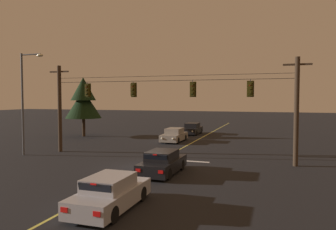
{
  "coord_description": "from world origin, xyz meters",
  "views": [
    {
      "loc": [
        7.92,
        -19.2,
        4.5
      ],
      "look_at": [
        0.0,
        4.55,
        3.19
      ],
      "focal_mm": 34.52,
      "sensor_mm": 36.0,
      "label": 1
    }
  ],
  "objects_px": {
    "traffic_light_left_inner": "(133,90)",
    "car_oncoming_trailing": "(192,129)",
    "tree_verge_near": "(83,100)",
    "car_waiting_near_lane": "(162,163)",
    "car_oncoming_lead": "(174,135)",
    "traffic_light_centre": "(192,89)",
    "traffic_light_right_inner": "(250,89)",
    "street_lamp_corner": "(26,94)",
    "car_waiting_second_near": "(110,193)",
    "traffic_light_leftmost": "(87,90)"
  },
  "relations": [
    {
      "from": "car_waiting_near_lane",
      "to": "car_oncoming_trailing",
      "type": "bearing_deg",
      "value": 99.39
    },
    {
      "from": "tree_verge_near",
      "to": "car_oncoming_lead",
      "type": "bearing_deg",
      "value": -5.18
    },
    {
      "from": "traffic_light_right_inner",
      "to": "tree_verge_near",
      "type": "bearing_deg",
      "value": 153.08
    },
    {
      "from": "tree_verge_near",
      "to": "car_oncoming_trailing",
      "type": "bearing_deg",
      "value": 28.61
    },
    {
      "from": "traffic_light_right_inner",
      "to": "tree_verge_near",
      "type": "height_order",
      "value": "tree_verge_near"
    },
    {
      "from": "car_waiting_near_lane",
      "to": "street_lamp_corner",
      "type": "xyz_separation_m",
      "value": [
        -12.22,
        2.47,
        4.15
      ]
    },
    {
      "from": "traffic_light_left_inner",
      "to": "street_lamp_corner",
      "type": "distance_m",
      "value": 8.46
    },
    {
      "from": "car_waiting_second_near",
      "to": "traffic_light_left_inner",
      "type": "bearing_deg",
      "value": 110.13
    },
    {
      "from": "car_waiting_second_near",
      "to": "car_oncoming_trailing",
      "type": "bearing_deg",
      "value": 97.3
    },
    {
      "from": "traffic_light_leftmost",
      "to": "car_waiting_second_near",
      "type": "bearing_deg",
      "value": -54.02
    },
    {
      "from": "traffic_light_centre",
      "to": "car_oncoming_trailing",
      "type": "bearing_deg",
      "value": 104.13
    },
    {
      "from": "car_oncoming_lead",
      "to": "traffic_light_centre",
      "type": "bearing_deg",
      "value": -64.98
    },
    {
      "from": "traffic_light_left_inner",
      "to": "car_oncoming_lead",
      "type": "relative_size",
      "value": 0.28
    },
    {
      "from": "traffic_light_left_inner",
      "to": "traffic_light_centre",
      "type": "bearing_deg",
      "value": 0.0
    },
    {
      "from": "traffic_light_left_inner",
      "to": "street_lamp_corner",
      "type": "xyz_separation_m",
      "value": [
        -8.13,
        -2.31,
        -0.34
      ]
    },
    {
      "from": "car_oncoming_trailing",
      "to": "street_lamp_corner",
      "type": "bearing_deg",
      "value": -115.1
    },
    {
      "from": "car_waiting_near_lane",
      "to": "car_waiting_second_near",
      "type": "distance_m",
      "value": 6.48
    },
    {
      "from": "car_oncoming_trailing",
      "to": "car_waiting_second_near",
      "type": "relative_size",
      "value": 1.02
    },
    {
      "from": "traffic_light_left_inner",
      "to": "car_oncoming_trailing",
      "type": "bearing_deg",
      "value": 87.91
    },
    {
      "from": "traffic_light_leftmost",
      "to": "car_waiting_near_lane",
      "type": "height_order",
      "value": "traffic_light_leftmost"
    },
    {
      "from": "traffic_light_leftmost",
      "to": "traffic_light_centre",
      "type": "distance_m",
      "value": 8.75
    },
    {
      "from": "car_waiting_second_near",
      "to": "street_lamp_corner",
      "type": "height_order",
      "value": "street_lamp_corner"
    },
    {
      "from": "traffic_light_left_inner",
      "to": "tree_verge_near",
      "type": "bearing_deg",
      "value": 137.58
    },
    {
      "from": "car_oncoming_trailing",
      "to": "traffic_light_right_inner",
      "type": "bearing_deg",
      "value": -63.41
    },
    {
      "from": "car_oncoming_lead",
      "to": "traffic_light_right_inner",
      "type": "bearing_deg",
      "value": -47.41
    },
    {
      "from": "traffic_light_left_inner",
      "to": "car_waiting_near_lane",
      "type": "relative_size",
      "value": 0.28
    },
    {
      "from": "traffic_light_right_inner",
      "to": "tree_verge_near",
      "type": "relative_size",
      "value": 0.18
    },
    {
      "from": "traffic_light_right_inner",
      "to": "car_waiting_near_lane",
      "type": "height_order",
      "value": "traffic_light_right_inner"
    },
    {
      "from": "traffic_light_leftmost",
      "to": "car_oncoming_lead",
      "type": "xyz_separation_m",
      "value": [
        4.56,
        8.98,
        -4.5
      ]
    },
    {
      "from": "traffic_light_right_inner",
      "to": "car_oncoming_lead",
      "type": "distance_m",
      "value": 13.0
    },
    {
      "from": "traffic_light_centre",
      "to": "car_oncoming_lead",
      "type": "bearing_deg",
      "value": 115.02
    },
    {
      "from": "tree_verge_near",
      "to": "traffic_light_left_inner",
      "type": "bearing_deg",
      "value": -42.42
    },
    {
      "from": "traffic_light_right_inner",
      "to": "car_waiting_near_lane",
      "type": "xyz_separation_m",
      "value": [
        -4.68,
        -4.78,
        -4.49
      ]
    },
    {
      "from": "traffic_light_right_inner",
      "to": "street_lamp_corner",
      "type": "bearing_deg",
      "value": -172.22
    },
    {
      "from": "traffic_light_left_inner",
      "to": "car_oncoming_trailing",
      "type": "distance_m",
      "value": 16.94
    },
    {
      "from": "traffic_light_centre",
      "to": "street_lamp_corner",
      "type": "height_order",
      "value": "street_lamp_corner"
    },
    {
      "from": "traffic_light_left_inner",
      "to": "car_waiting_second_near",
      "type": "height_order",
      "value": "traffic_light_left_inner"
    },
    {
      "from": "car_waiting_near_lane",
      "to": "car_oncoming_lead",
      "type": "xyz_separation_m",
      "value": [
        -3.57,
        13.76,
        -0.0
      ]
    },
    {
      "from": "traffic_light_left_inner",
      "to": "car_waiting_near_lane",
      "type": "bearing_deg",
      "value": -49.47
    },
    {
      "from": "traffic_light_leftmost",
      "to": "tree_verge_near",
      "type": "height_order",
      "value": "tree_verge_near"
    },
    {
      "from": "car_waiting_near_lane",
      "to": "car_oncoming_lead",
      "type": "distance_m",
      "value": 14.21
    },
    {
      "from": "car_oncoming_lead",
      "to": "car_waiting_second_near",
      "type": "bearing_deg",
      "value": -79.88
    },
    {
      "from": "traffic_light_left_inner",
      "to": "car_oncoming_trailing",
      "type": "height_order",
      "value": "traffic_light_left_inner"
    },
    {
      "from": "traffic_light_left_inner",
      "to": "traffic_light_right_inner",
      "type": "xyz_separation_m",
      "value": [
        8.77,
        0.0,
        0.0
      ]
    },
    {
      "from": "car_oncoming_lead",
      "to": "street_lamp_corner",
      "type": "bearing_deg",
      "value": -127.46
    },
    {
      "from": "tree_verge_near",
      "to": "traffic_light_right_inner",
      "type": "bearing_deg",
      "value": -26.92
    },
    {
      "from": "traffic_light_right_inner",
      "to": "car_oncoming_trailing",
      "type": "relative_size",
      "value": 0.28
    },
    {
      "from": "traffic_light_leftmost",
      "to": "traffic_light_left_inner",
      "type": "height_order",
      "value": "same"
    },
    {
      "from": "traffic_light_right_inner",
      "to": "car_waiting_second_near",
      "type": "bearing_deg",
      "value": -112.39
    },
    {
      "from": "traffic_light_right_inner",
      "to": "car_waiting_second_near",
      "type": "distance_m",
      "value": 12.98
    }
  ]
}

